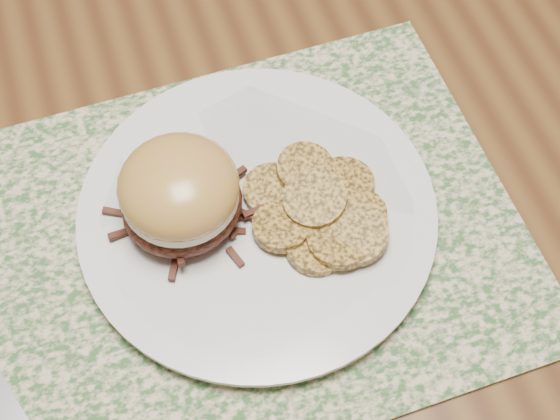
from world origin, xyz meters
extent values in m
plane|color=brown|center=(0.00, 0.00, 0.00)|extent=(3.50, 3.50, 0.00)
cube|color=brown|center=(0.00, 0.00, 0.73)|extent=(1.50, 0.90, 0.04)
cube|color=#345A2E|center=(0.03, -0.13, 0.75)|extent=(0.45, 0.33, 0.00)
cylinder|color=silver|center=(0.06, -0.12, 0.76)|extent=(0.26, 0.26, 0.02)
ellipsoid|color=black|center=(0.01, -0.11, 0.79)|extent=(0.12, 0.11, 0.04)
cylinder|color=beige|center=(0.01, -0.11, 0.80)|extent=(0.11, 0.11, 0.01)
ellipsoid|color=#A26C35|center=(0.01, -0.11, 0.81)|extent=(0.11, 0.11, 0.05)
cylinder|color=#A57C30|center=(0.08, -0.11, 0.77)|extent=(0.06, 0.06, 0.01)
cylinder|color=#A57C30|center=(0.10, -0.10, 0.78)|extent=(0.06, 0.06, 0.02)
cylinder|color=#A57C30|center=(0.13, -0.12, 0.77)|extent=(0.05, 0.05, 0.02)
cylinder|color=#A57C30|center=(0.07, -0.14, 0.78)|extent=(0.06, 0.06, 0.02)
cylinder|color=#A57C30|center=(0.10, -0.13, 0.78)|extent=(0.07, 0.07, 0.02)
cylinder|color=#A57C30|center=(0.13, -0.15, 0.78)|extent=(0.06, 0.05, 0.01)
cylinder|color=#A57C30|center=(0.09, -0.17, 0.77)|extent=(0.07, 0.07, 0.01)
cylinder|color=#A57C30|center=(0.12, -0.17, 0.78)|extent=(0.07, 0.07, 0.02)
cylinder|color=#A57C30|center=(0.11, -0.17, 0.78)|extent=(0.05, 0.05, 0.02)
camera|label=1|loc=(-0.02, -0.41, 1.29)|focal=50.00mm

